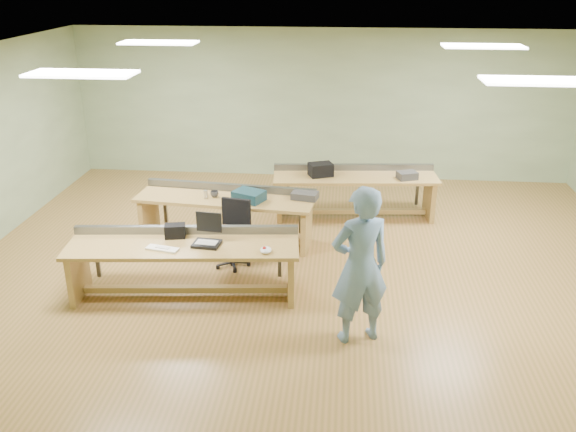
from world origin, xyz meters
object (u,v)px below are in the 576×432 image
object	(u,v)px
parts_bin_teal	(249,196)
mug	(214,194)
parts_bin_grey	(305,195)
workbench_back	(355,186)
task_chair	(233,242)
laptop_base	(207,244)
person	(360,266)
workbench_mid	(226,208)
drinks_can	(206,194)
camera_bag	(175,231)
workbench_front	(184,257)

from	to	relation	value
parts_bin_teal	mug	bearing A→B (deg)	169.09
parts_bin_grey	workbench_back	bearing A→B (deg)	57.00
workbench_back	task_chair	xyz separation A→B (m)	(-1.78, -2.05, -0.20)
task_chair	laptop_base	bearing A→B (deg)	-88.21
person	parts_bin_teal	bearing A→B (deg)	-77.65
parts_bin_teal	mug	xyz separation A→B (m)	(-0.56, 0.11, -0.03)
workbench_mid	drinks_can	world-z (taller)	drinks_can
parts_bin_teal	parts_bin_grey	size ratio (longest dim) A/B	1.13
camera_bag	mug	bearing A→B (deg)	70.85
laptop_base	task_chair	xyz separation A→B (m)	(0.16, 0.97, -0.41)
parts_bin_grey	workbench_front	bearing A→B (deg)	-129.34
person	drinks_can	world-z (taller)	person
parts_bin_grey	drinks_can	distance (m)	1.54
camera_bag	mug	xyz separation A→B (m)	(0.20, 1.55, -0.04)
workbench_front	camera_bag	bearing A→B (deg)	123.52
parts_bin_teal	camera_bag	bearing A→B (deg)	-117.91
laptop_base	parts_bin_grey	world-z (taller)	parts_bin_grey
parts_bin_teal	workbench_mid	bearing A→B (deg)	161.52
parts_bin_teal	person	bearing A→B (deg)	-56.14
workbench_back	mug	bearing A→B (deg)	-155.51
parts_bin_grey	mug	distance (m)	1.41
workbench_back	drinks_can	size ratio (longest dim) A/B	23.78
workbench_back	person	bearing A→B (deg)	-95.11
workbench_mid	laptop_base	size ratio (longest dim) A/B	8.33
workbench_front	drinks_can	xyz separation A→B (m)	(-0.07, 1.68, 0.25)
drinks_can	workbench_front	bearing A→B (deg)	-87.48
laptop_base	drinks_can	bearing A→B (deg)	108.76
workbench_front	laptop_base	distance (m)	0.38
workbench_back	camera_bag	bearing A→B (deg)	-135.82
parts_bin_teal	drinks_can	bearing A→B (deg)	175.52
workbench_front	workbench_back	bearing A→B (deg)	47.50
workbench_mid	parts_bin_teal	distance (m)	0.50
task_chair	mug	xyz separation A→B (m)	(-0.42, 0.79, 0.44)
workbench_back	mug	distance (m)	2.54
person	laptop_base	bearing A→B (deg)	-44.06
laptop_base	person	bearing A→B (deg)	-16.72
workbench_mid	parts_bin_grey	size ratio (longest dim) A/B	7.22
workbench_front	person	size ratio (longest dim) A/B	1.60
workbench_mid	parts_bin_teal	world-z (taller)	parts_bin_teal
workbench_back	task_chair	distance (m)	2.72
person	parts_bin_teal	xyz separation A→B (m)	(-1.65, 2.46, -0.13)
workbench_mid	laptop_base	xyz separation A→B (m)	(0.09, -1.78, 0.21)
workbench_front	person	bearing A→B (deg)	-25.75
camera_bag	parts_bin_grey	distance (m)	2.28
workbench_back	mug	xyz separation A→B (m)	(-2.20, -1.26, 0.24)
laptop_base	parts_bin_grey	size ratio (longest dim) A/B	0.87
workbench_back	camera_bag	xyz separation A→B (m)	(-2.40, -2.81, 0.29)
person	task_chair	size ratio (longest dim) A/B	1.97
laptop_base	drinks_can	size ratio (longest dim) A/B	2.84
workbench_back	parts_bin_grey	world-z (taller)	workbench_back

